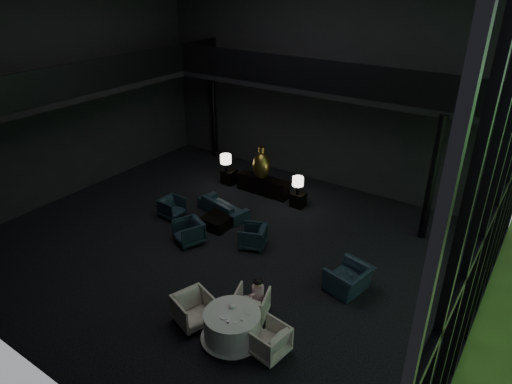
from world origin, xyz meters
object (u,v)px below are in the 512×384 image
Objects in this scene: side_table_right at (298,200)px; child at (258,290)px; table_lamp_left at (226,160)px; table_lamp_right at (298,182)px; lounge_armchair_west at (172,207)px; dining_chair_east at (268,339)px; console at (263,185)px; sofa at (223,204)px; dining_chair_west at (194,307)px; coffee_table at (217,222)px; dining_chair_north at (252,302)px; lounge_armchair_south at (189,230)px; dining_table at (232,328)px; bronze_urn at (262,165)px; side_table_left at (229,177)px; window_armchair at (349,275)px; lounge_armchair_east at (253,235)px.

child is at bearing -69.87° from side_table_right.
table_lamp_left reaches higher than table_lamp_right.
lounge_armchair_west is 5.74m from child.
side_table_right is 7.04m from dining_chair_east.
table_lamp_right reaches higher than dining_chair_east.
dining_chair_east is (4.51, -6.54, 0.07)m from console.
dining_chair_east reaches higher than sofa.
lounge_armchair_west is 5.38m from dining_chair_west.
child is (3.49, -2.74, 0.57)m from coffee_table.
dining_chair_north reaches higher than console.
lounge_armchair_west is 1.83m from lounge_armchair_south.
side_table_right is 6.82m from dining_table.
table_lamp_left is at bearing 135.99° from lounge_armchair_south.
console is 2.94× the size of table_lamp_left.
dining_chair_north is at bearing -70.96° from table_lamp_right.
console is 0.87m from bronze_urn.
side_table_left is at bearing 135.05° from lounge_armchair_south.
side_table_right is 0.35× the size of dining_table.
coffee_table is at bearing -58.46° from dining_chair_north.
table_lamp_right is at bearing -122.83° from sofa.
child is (5.19, -2.42, 0.40)m from lounge_armchair_west.
dining_table is at bearing -74.78° from dining_chair_east.
sofa is (-1.85, -1.95, 0.10)m from side_table_right.
dining_chair_north is (3.38, -2.85, 0.22)m from coffee_table.
table_lamp_right is 3.16m from coffee_table.
window_armchair reaches higher than side_table_right.
dining_chair_west is at bearing -82.02° from table_lamp_right.
child is (3.61, -1.51, 0.32)m from lounge_armchair_south.
dining_table is (3.47, -3.74, 0.13)m from coffee_table.
table_lamp_right reaches higher than lounge_armchair_east.
table_lamp_left reaches higher than sofa.
table_lamp_left reaches higher than side_table_right.
bronze_urn reaches higher than side_table_right.
child is at bearing -46.30° from table_lamp_left.
dining_chair_north reaches higher than dining_chair_east.
table_lamp_right reaches higher than console.
lounge_armchair_east is at bearing -61.23° from console.
lounge_armchair_east is (3.36, -3.21, 0.11)m from side_table_left.
lounge_armchair_west is (0.04, -3.04, -0.71)m from table_lamp_left.
table_lamp_right reaches higher than sofa.
child is (1.11, 1.08, 0.30)m from dining_chair_west.
bronze_urn is 0.67× the size of sofa.
console is 4.15m from lounge_armchair_south.
side_table_right is at bearing -2.48° from side_table_left.
lounge_armchair_south is 0.94× the size of dining_chair_west.
side_table_right is at bearing -69.87° from child.
dining_chair_east reaches higher than lounge_armchair_west.
lounge_armchair_south reaches higher than coffee_table.
dining_chair_west is at bearing -69.23° from bronze_urn.
child is at bearing -113.64° from lounge_armchair_west.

